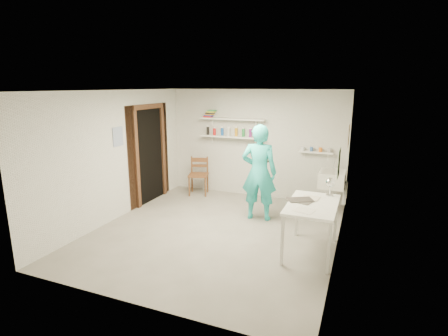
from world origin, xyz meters
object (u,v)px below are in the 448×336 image
at_px(wall_clock, 264,155).
at_px(man, 259,173).
at_px(wooden_chair, 198,175).
at_px(work_table, 311,228).
at_px(desk_lamp, 330,182).
at_px(belfast_sink, 332,179).

bearing_deg(wall_clock, man, -103.52).
xyz_separation_m(wooden_chair, work_table, (2.85, -1.99, -0.07)).
distance_m(wall_clock, desk_lamp, 1.54).
relative_size(belfast_sink, wooden_chair, 0.65).
distance_m(wooden_chair, desk_lamp, 3.45).
bearing_deg(belfast_sink, work_table, -93.37).
relative_size(wall_clock, work_table, 0.28).
distance_m(man, wooden_chair, 2.01).
bearing_deg(wooden_chair, belfast_sink, -18.93).
height_order(belfast_sink, man, man).
distance_m(man, work_table, 1.62).
height_order(belfast_sink, work_table, belfast_sink).
bearing_deg(desk_lamp, belfast_sink, 93.43).
distance_m(wooden_chair, work_table, 3.48).
height_order(belfast_sink, wooden_chair, wooden_chair).
bearing_deg(belfast_sink, man, -146.46).
height_order(belfast_sink, desk_lamp, desk_lamp).
distance_m(belfast_sink, man, 1.50).
height_order(man, wooden_chair, man).
height_order(wall_clock, work_table, wall_clock).
distance_m(belfast_sink, wall_clock, 1.45).
bearing_deg(belfast_sink, wooden_chair, 177.59).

